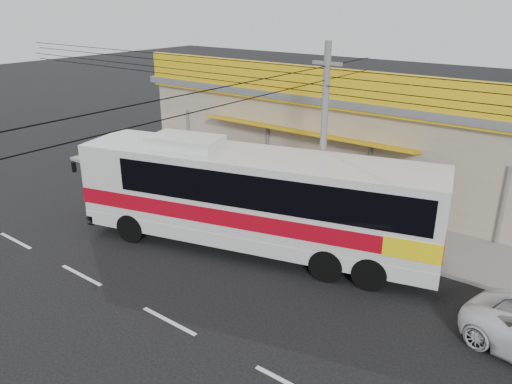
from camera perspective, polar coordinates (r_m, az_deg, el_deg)
ground at (r=15.74m, az=-3.20°, el=-10.29°), size 120.00×120.00×0.00m
sidewalk at (r=20.11m, az=7.90°, el=-2.88°), size 30.00×3.20×0.15m
lane_markings at (r=14.26m, az=-9.91°, el=-14.34°), size 50.00×0.12×0.01m
storefront_building at (r=24.14m, az=14.75°, el=6.34°), size 22.60×9.20×5.70m
coach_bus at (r=16.81m, az=0.43°, el=-0.36°), size 12.60×5.75×3.81m
motorbike_red at (r=25.36m, az=-14.26°, el=3.15°), size 1.93×1.07×0.96m
motorbike_dark at (r=24.19m, az=-4.68°, el=3.17°), size 2.01×1.47×1.20m
utility_pole at (r=16.63m, az=8.06°, el=12.56°), size 34.00×14.00×7.00m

